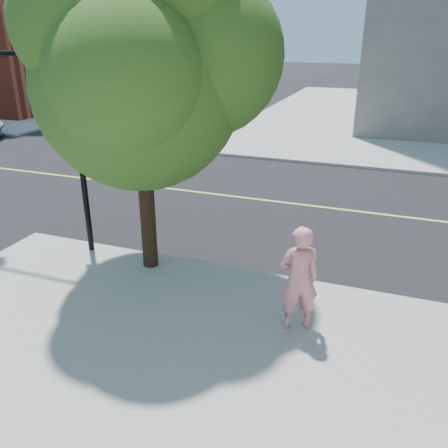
% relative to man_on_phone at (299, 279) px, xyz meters
% --- Properties ---
extents(ground, '(140.00, 140.00, 0.00)m').
position_rel_man_on_phone_xyz_m(ground, '(-5.74, 1.63, -1.02)').
color(ground, black).
rests_on(ground, ground).
extents(road_ew, '(140.00, 9.00, 0.01)m').
position_rel_man_on_phone_xyz_m(road_ew, '(-5.74, 6.13, -1.01)').
color(road_ew, black).
rests_on(road_ew, ground).
extents(sidewalk_nw, '(26.00, 25.00, 0.12)m').
position_rel_man_on_phone_xyz_m(sidewalk_nw, '(-28.74, 23.13, -0.96)').
color(sidewalk_nw, '#A0A09A').
rests_on(sidewalk_nw, ground).
extents(man_on_phone, '(0.77, 0.67, 1.79)m').
position_rel_man_on_phone_xyz_m(man_on_phone, '(0.00, 0.00, 0.00)').
color(man_on_phone, pink).
rests_on(man_on_phone, sidewalk_se).
extents(street_tree, '(4.72, 4.29, 6.27)m').
position_rel_man_on_phone_xyz_m(street_tree, '(-3.20, 1.14, 3.15)').
color(street_tree, black).
rests_on(street_tree, sidewalk_se).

